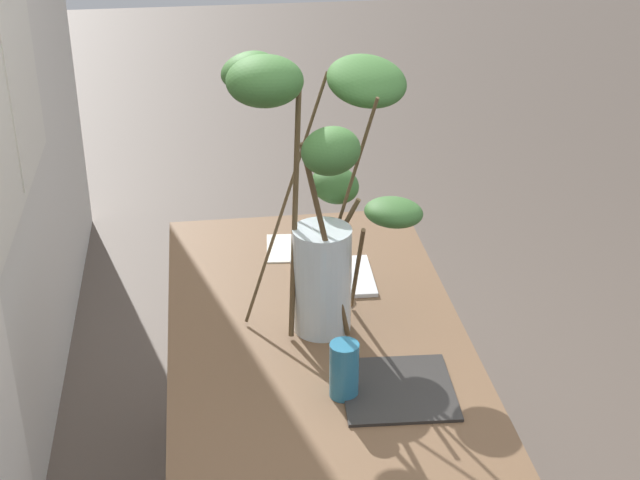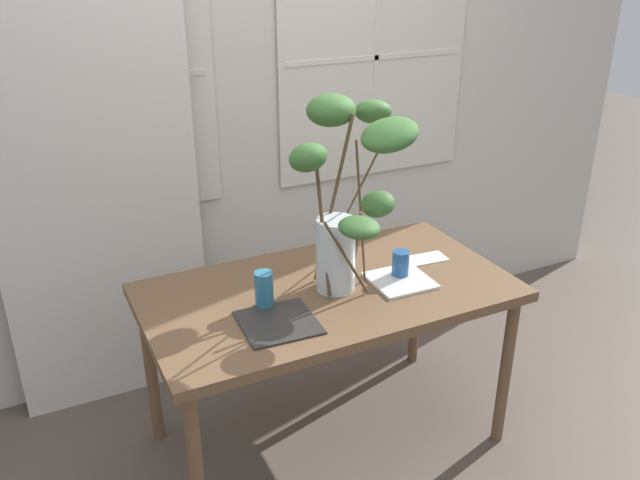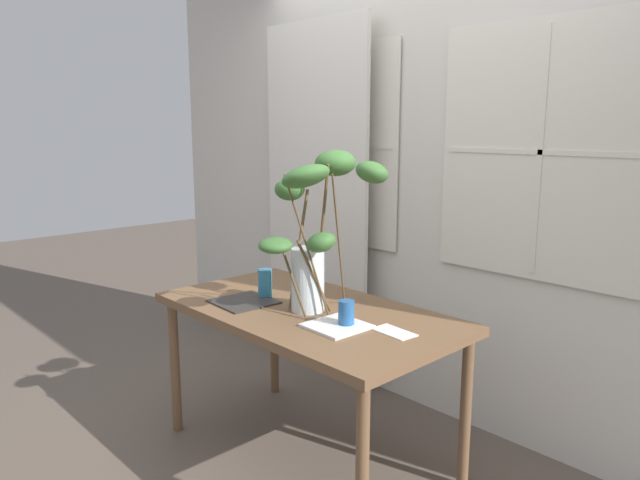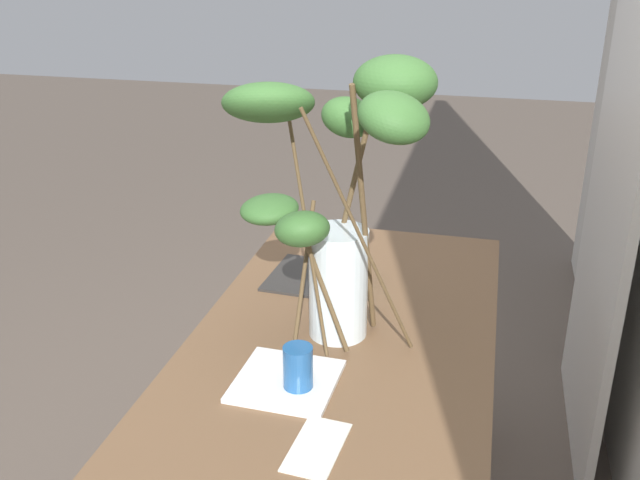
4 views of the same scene
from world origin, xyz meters
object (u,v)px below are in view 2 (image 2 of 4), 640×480
at_px(dining_table, 328,303).
at_px(plate_square_right, 400,280).
at_px(vase_with_branches, 348,189).
at_px(drinking_glass_blue_left, 264,290).
at_px(drinking_glass_blue_right, 401,264).
at_px(plate_square_left, 278,322).

relative_size(dining_table, plate_square_right, 6.22).
relative_size(vase_with_branches, drinking_glass_blue_left, 5.15).
distance_m(vase_with_branches, drinking_glass_blue_right, 0.42).
bearing_deg(vase_with_branches, drinking_glass_blue_left, -177.97).
height_order(dining_table, plate_square_right, plate_square_right).
distance_m(dining_table, plate_square_left, 0.33).
bearing_deg(drinking_glass_blue_right, drinking_glass_blue_left, 177.96).
height_order(dining_table, drinking_glass_blue_left, drinking_glass_blue_left).
bearing_deg(drinking_glass_blue_right, dining_table, 171.03).
bearing_deg(plate_square_right, plate_square_left, -172.31).
bearing_deg(plate_square_left, plate_square_right, 7.69).
distance_m(drinking_glass_blue_left, plate_square_left, 0.15).
xyz_separation_m(drinking_glass_blue_left, plate_square_right, (0.56, -0.06, -0.07)).
distance_m(drinking_glass_blue_left, plate_square_right, 0.57).
distance_m(vase_with_branches, drinking_glass_blue_left, 0.49).
relative_size(drinking_glass_blue_right, plate_square_right, 0.49).
height_order(vase_with_branches, plate_square_right, vase_with_branches).
relative_size(plate_square_left, plate_square_right, 1.14).
xyz_separation_m(dining_table, drinking_glass_blue_left, (-0.28, -0.03, 0.14)).
xyz_separation_m(plate_square_left, plate_square_right, (0.57, 0.08, 0.00)).
height_order(drinking_glass_blue_right, plate_square_left, drinking_glass_blue_right).
bearing_deg(plate_square_left, drinking_glass_blue_left, 89.80).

